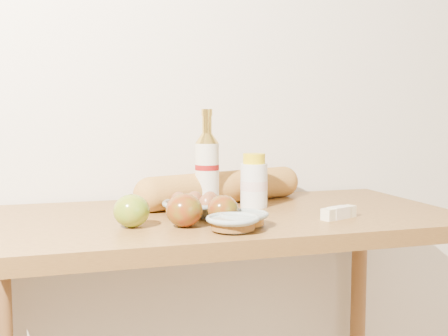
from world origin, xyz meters
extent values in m
cube|color=silver|center=(0.00, 1.51, 1.30)|extent=(3.50, 0.02, 2.60)
cube|color=olive|center=(0.00, 1.18, 0.88)|extent=(1.20, 0.60, 0.04)
cylinder|color=brown|center=(0.55, 1.43, 0.43)|extent=(0.05, 0.05, 0.86)
cylinder|color=beige|center=(-0.01, 1.28, 0.99)|extent=(0.08, 0.08, 0.17)
cylinder|color=maroon|center=(-0.01, 1.28, 1.01)|extent=(0.08, 0.08, 0.01)
cone|color=gold|center=(-0.01, 1.28, 1.09)|extent=(0.08, 0.08, 0.03)
cylinder|color=gold|center=(-0.01, 1.28, 1.12)|extent=(0.03, 0.03, 0.05)
cylinder|color=gold|center=(-0.01, 1.28, 1.16)|extent=(0.04, 0.04, 0.02)
cylinder|color=white|center=(0.12, 1.25, 0.96)|extent=(0.09, 0.09, 0.12)
cylinder|color=beige|center=(0.12, 1.25, 0.96)|extent=(0.09, 0.09, 0.03)
cylinder|color=yellow|center=(0.12, 1.25, 1.03)|extent=(0.08, 0.08, 0.03)
torus|color=gray|center=(-0.07, 1.17, 0.93)|extent=(0.19, 0.19, 0.01)
ellipsoid|color=brown|center=(-0.10, 1.16, 0.93)|extent=(0.05, 0.05, 0.06)
ellipsoid|color=brown|center=(-0.04, 1.15, 0.93)|extent=(0.05, 0.05, 0.06)
ellipsoid|color=brown|center=(-0.06, 1.20, 0.93)|extent=(0.05, 0.05, 0.06)
ellipsoid|color=brown|center=(-0.10, 1.21, 0.93)|extent=(0.05, 0.05, 0.06)
ellipsoid|color=brown|center=(-0.03, 1.19, 0.93)|extent=(0.05, 0.05, 0.06)
cylinder|color=gold|center=(0.05, 1.33, 0.95)|extent=(0.46, 0.24, 0.09)
sphere|color=gold|center=(-0.17, 1.25, 0.95)|extent=(0.12, 0.12, 0.09)
sphere|color=gold|center=(0.27, 1.41, 0.95)|extent=(0.12, 0.12, 0.09)
ellipsoid|color=olive|center=(-0.24, 1.08, 0.94)|extent=(0.10, 0.10, 0.07)
cylinder|color=#483118|center=(-0.24, 1.08, 0.97)|extent=(0.01, 0.01, 0.01)
ellipsoid|color=maroon|center=(-0.12, 1.05, 0.94)|extent=(0.09, 0.09, 0.08)
cylinder|color=#492D18|center=(-0.12, 1.05, 0.97)|extent=(0.01, 0.01, 0.01)
ellipsoid|color=maroon|center=(-0.03, 1.06, 0.93)|extent=(0.08, 0.08, 0.07)
cylinder|color=#472C17|center=(-0.03, 1.06, 0.96)|extent=(0.01, 0.01, 0.01)
torus|color=#95A29D|center=(-0.03, 0.97, 0.93)|extent=(0.12, 0.12, 0.01)
cylinder|color=brown|center=(-0.03, 0.97, 0.92)|extent=(0.10, 0.10, 0.02)
torus|color=gray|center=(0.01, 1.01, 0.93)|extent=(0.12, 0.12, 0.01)
cylinder|color=brown|center=(0.01, 1.01, 0.92)|extent=(0.10, 0.10, 0.02)
cube|color=beige|center=(0.26, 1.04, 0.91)|extent=(0.10, 0.06, 0.03)
cube|color=silver|center=(0.26, 1.04, 0.91)|extent=(0.06, 0.05, 0.03)
camera|label=1|loc=(-0.40, -0.17, 1.16)|focal=45.00mm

